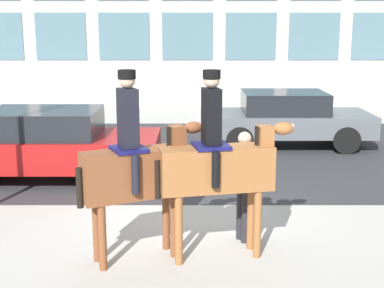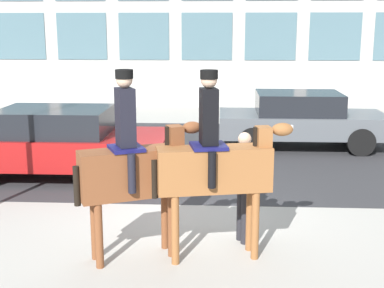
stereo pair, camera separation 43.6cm
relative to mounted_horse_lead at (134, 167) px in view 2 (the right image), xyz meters
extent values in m
plane|color=#9E9B93|center=(0.59, 1.82, -1.35)|extent=(80.00, 80.00, 0.00)
cube|color=#2D2D30|center=(0.59, 6.57, -1.34)|extent=(20.15, 8.50, 0.01)
cube|color=slate|center=(-7.01, 14.65, 1.50)|extent=(2.03, 0.02, 1.86)
cube|color=slate|center=(-4.47, 14.65, 1.50)|extent=(2.03, 0.02, 1.86)
cube|color=slate|center=(-1.94, 14.65, 1.50)|extent=(2.03, 0.02, 1.86)
cube|color=slate|center=(0.59, 14.65, 1.50)|extent=(2.03, 0.02, 1.86)
cube|color=slate|center=(3.13, 14.65, 1.50)|extent=(2.03, 0.02, 1.86)
cube|color=slate|center=(5.66, 14.65, 1.50)|extent=(2.03, 0.02, 1.86)
cube|color=brown|center=(-0.02, -0.01, -0.08)|extent=(1.51, 1.00, 0.67)
cylinder|color=brown|center=(0.39, 0.35, -0.88)|extent=(0.11, 0.11, 0.93)
cylinder|color=brown|center=(0.52, 0.07, -0.88)|extent=(0.11, 0.11, 0.93)
cylinder|color=brown|center=(-0.56, -0.09, -0.88)|extent=(0.11, 0.11, 0.93)
cylinder|color=brown|center=(-0.44, -0.37, -0.88)|extent=(0.11, 0.11, 0.93)
cube|color=brown|center=(0.56, 0.25, 0.28)|extent=(0.28, 0.30, 0.52)
cube|color=black|center=(0.45, 0.20, 0.30)|extent=(0.07, 0.09, 0.47)
ellipsoid|color=brown|center=(0.79, 0.36, 0.50)|extent=(0.34, 0.30, 0.17)
cube|color=silver|center=(0.87, 0.40, 0.52)|extent=(0.11, 0.09, 0.07)
cylinder|color=black|center=(-0.72, -0.33, -0.19)|extent=(0.09, 0.09, 0.55)
cube|color=#14144C|center=(-0.09, -0.04, 0.27)|extent=(0.60, 0.62, 0.05)
cube|color=black|center=(-0.09, -0.04, 0.70)|extent=(0.33, 0.38, 0.80)
sphere|color=#D1A889|center=(-0.09, -0.04, 1.21)|extent=(0.22, 0.22, 0.22)
cylinder|color=black|center=(-0.09, -0.04, 1.29)|extent=(0.24, 0.24, 0.12)
cylinder|color=black|center=(-0.20, 0.21, -0.02)|extent=(0.11, 0.11, 0.54)
cylinder|color=black|center=(0.02, -0.29, -0.02)|extent=(0.11, 0.11, 0.54)
cube|color=brown|center=(1.12, 0.08, -0.04)|extent=(1.64, 0.75, 0.62)
cylinder|color=brown|center=(1.64, 0.34, -0.85)|extent=(0.11, 0.11, 1.00)
cylinder|color=brown|center=(1.71, 0.04, -0.85)|extent=(0.11, 0.11, 1.00)
cylinder|color=brown|center=(0.53, 0.11, -0.85)|extent=(0.11, 0.11, 1.00)
cylinder|color=brown|center=(0.59, -0.19, -0.85)|extent=(0.11, 0.11, 1.00)
cube|color=brown|center=(1.80, 0.22, 0.30)|extent=(0.25, 0.28, 0.49)
cube|color=black|center=(1.68, 0.19, 0.32)|extent=(0.06, 0.09, 0.44)
ellipsoid|color=brown|center=(2.06, 0.27, 0.50)|extent=(0.34, 0.26, 0.19)
cube|color=silver|center=(2.16, 0.29, 0.52)|extent=(0.12, 0.07, 0.07)
cylinder|color=black|center=(0.30, -0.09, -0.14)|extent=(0.09, 0.09, 0.55)
cube|color=#14144C|center=(1.04, 0.06, 0.30)|extent=(0.56, 0.57, 0.05)
cube|color=black|center=(1.04, 0.06, 0.71)|extent=(0.28, 0.36, 0.77)
sphere|color=#D1A889|center=(1.04, 0.06, 1.20)|extent=(0.22, 0.22, 0.22)
cylinder|color=black|center=(1.04, 0.06, 1.28)|extent=(0.24, 0.24, 0.12)
cylinder|color=black|center=(0.98, 0.33, 0.03)|extent=(0.11, 0.11, 0.50)
cylinder|color=black|center=(1.09, -0.20, 0.03)|extent=(0.11, 0.11, 0.50)
cylinder|color=#232328|center=(1.59, 0.58, -0.92)|extent=(0.13, 0.13, 0.86)
cylinder|color=#232328|center=(1.53, 0.73, -0.92)|extent=(0.13, 0.13, 0.86)
cube|color=#232328|center=(1.56, 0.66, -0.16)|extent=(0.36, 0.45, 0.66)
sphere|color=#D1A889|center=(1.56, 0.66, 0.27)|extent=(0.20, 0.20, 0.20)
cube|color=#232328|center=(1.38, 0.39, 0.03)|extent=(0.54, 0.30, 0.09)
cone|color=orange|center=(1.06, 0.25, 0.03)|extent=(0.18, 0.11, 0.04)
cube|color=maroon|center=(-2.29, 4.13, -0.71)|extent=(4.66, 1.94, 0.65)
cube|color=black|center=(-2.40, 4.13, -0.11)|extent=(2.33, 1.70, 0.56)
cylinder|color=black|center=(-0.84, 3.24, -1.04)|extent=(0.62, 0.23, 0.62)
cylinder|color=black|center=(-0.84, 5.03, -1.04)|extent=(0.62, 0.23, 0.62)
cylinder|color=black|center=(-3.73, 5.03, -1.04)|extent=(0.62, 0.23, 0.62)
cube|color=#51565B|center=(3.40, 7.35, -0.70)|extent=(4.47, 1.96, 0.58)
cube|color=black|center=(3.29, 7.35, -0.12)|extent=(2.23, 1.73, 0.57)
cylinder|color=black|center=(4.79, 6.45, -0.99)|extent=(0.72, 0.24, 0.72)
cylinder|color=black|center=(4.79, 8.25, -0.99)|extent=(0.72, 0.24, 0.72)
cylinder|color=black|center=(2.02, 6.45, -0.99)|extent=(0.72, 0.24, 0.72)
cylinder|color=black|center=(2.02, 8.25, -0.99)|extent=(0.72, 0.24, 0.72)
camera|label=1|loc=(0.77, -7.13, 1.91)|focal=50.00mm
camera|label=2|loc=(1.21, -7.12, 1.91)|focal=50.00mm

